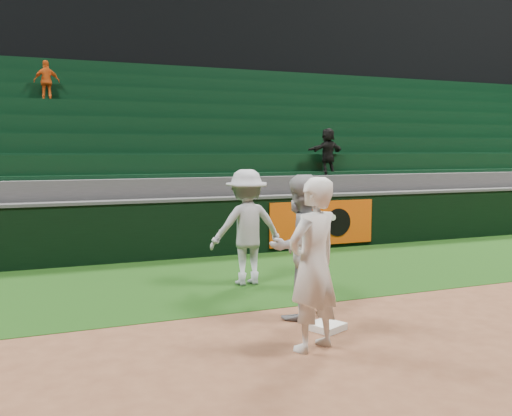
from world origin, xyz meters
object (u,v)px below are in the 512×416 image
(first_base, at_px, (326,326))
(baserunner, at_px, (300,247))
(base_coach, at_px, (247,227))
(first_baseman, at_px, (313,264))

(first_base, bearing_deg, baserunner, 97.77)
(baserunner, bearing_deg, base_coach, -105.39)
(first_base, height_order, first_baseman, first_baseman)
(first_baseman, height_order, base_coach, first_baseman)
(first_baseman, xyz_separation_m, base_coach, (0.44, 3.21, -0.01))
(first_baseman, distance_m, base_coach, 3.24)
(base_coach, bearing_deg, baserunner, 90.24)
(baserunner, xyz_separation_m, base_coach, (0.03, 2.05, 0.01))
(first_baseman, bearing_deg, baserunner, -129.60)
(baserunner, bearing_deg, first_base, 83.24)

